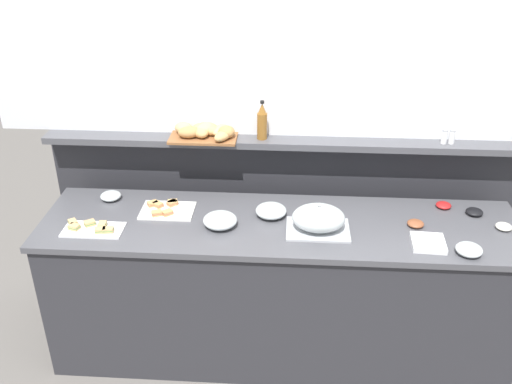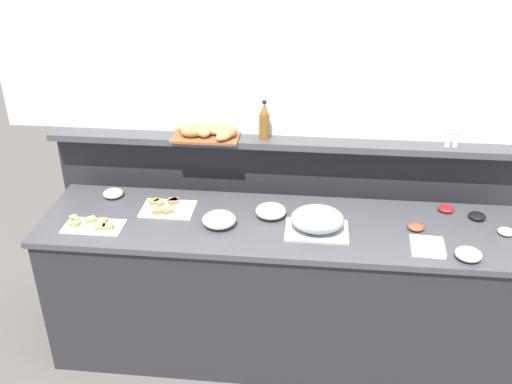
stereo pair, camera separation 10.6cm
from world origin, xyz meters
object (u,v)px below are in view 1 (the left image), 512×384
at_px(condiment_bowl_dark, 416,224).
at_px(napkin_stack, 428,243).
at_px(sandwich_platter_rear, 166,209).
at_px(glass_bowl_large, 111,196).
at_px(vinegar_bottle_amber, 262,122).
at_px(pepper_shaker, 452,137).
at_px(serving_cloche, 318,219).
at_px(salt_shaker, 444,137).
at_px(glass_bowl_medium, 271,211).
at_px(glass_bowl_small, 220,221).
at_px(bread_basket, 206,131).
at_px(glass_bowl_extra, 469,250).
at_px(sandwich_platter_side, 93,228).
at_px(condiment_bowl_cream, 444,205).
at_px(condiment_bowl_teal, 474,212).
at_px(condiment_bowl_red, 504,227).

distance_m(condiment_bowl_dark, napkin_stack, 0.19).
distance_m(sandwich_platter_rear, glass_bowl_large, 0.37).
height_order(napkin_stack, vinegar_bottle_amber, vinegar_bottle_amber).
height_order(napkin_stack, pepper_shaker, pepper_shaker).
relative_size(serving_cloche, salt_shaker, 3.91).
relative_size(glass_bowl_large, glass_bowl_medium, 0.70).
distance_m(sandwich_platter_rear, napkin_stack, 1.45).
distance_m(glass_bowl_small, bread_basket, 0.60).
height_order(serving_cloche, glass_bowl_small, serving_cloche).
xyz_separation_m(glass_bowl_extra, napkin_stack, (-0.19, 0.07, -0.01)).
relative_size(glass_bowl_small, napkin_stack, 1.10).
height_order(glass_bowl_medium, vinegar_bottle_amber, vinegar_bottle_amber).
relative_size(sandwich_platter_side, vinegar_bottle_amber, 1.38).
xyz_separation_m(glass_bowl_small, condiment_bowl_cream, (1.27, 0.29, -0.02)).
bearing_deg(glass_bowl_medium, condiment_bowl_dark, -4.05).
height_order(glass_bowl_small, condiment_bowl_teal, glass_bowl_small).
bearing_deg(glass_bowl_extra, condiment_bowl_cream, 92.31).
xyz_separation_m(glass_bowl_large, napkin_stack, (1.79, -0.38, -0.01)).
xyz_separation_m(glass_bowl_large, vinegar_bottle_amber, (0.89, 0.23, 0.40)).
bearing_deg(sandwich_platter_side, condiment_bowl_cream, 10.96).
height_order(napkin_stack, bread_basket, bread_basket).
bearing_deg(condiment_bowl_dark, glass_bowl_medium, 175.95).
bearing_deg(glass_bowl_extra, sandwich_platter_rear, 168.47).
distance_m(sandwich_platter_side, napkin_stack, 1.78).
bearing_deg(glass_bowl_small, salt_shaker, 21.17).
distance_m(glass_bowl_medium, vinegar_bottle_amber, 0.54).
height_order(condiment_bowl_red, vinegar_bottle_amber, vinegar_bottle_amber).
bearing_deg(glass_bowl_large, condiment_bowl_red, -4.82).
bearing_deg(bread_basket, glass_bowl_extra, -25.19).
relative_size(glass_bowl_large, glass_bowl_extra, 0.90).
bearing_deg(sandwich_platter_rear, glass_bowl_large, 162.26).
relative_size(condiment_bowl_red, napkin_stack, 0.52).
bearing_deg(glass_bowl_small, glass_bowl_extra, -8.20).
bearing_deg(condiment_bowl_dark, sandwich_platter_side, -174.82).
relative_size(glass_bowl_medium, glass_bowl_small, 0.94).
xyz_separation_m(vinegar_bottle_amber, bread_basket, (-0.34, -0.01, -0.07)).
relative_size(glass_bowl_small, condiment_bowl_red, 2.12).
relative_size(sandwich_platter_side, condiment_bowl_cream, 3.70).
xyz_separation_m(glass_bowl_extra, condiment_bowl_teal, (0.14, 0.41, -0.01)).
distance_m(condiment_bowl_teal, vinegar_bottle_amber, 1.32).
bearing_deg(glass_bowl_medium, bread_basket, 138.82).
distance_m(sandwich_platter_side, condiment_bowl_teal, 2.13).
distance_m(vinegar_bottle_amber, salt_shaker, 1.07).
distance_m(vinegar_bottle_amber, bread_basket, 0.34).
height_order(glass_bowl_medium, condiment_bowl_dark, glass_bowl_medium).
height_order(sandwich_platter_rear, napkin_stack, sandwich_platter_rear).
relative_size(condiment_bowl_cream, salt_shaker, 1.01).
bearing_deg(pepper_shaker, glass_bowl_medium, -160.67).
bearing_deg(bread_basket, condiment_bowl_cream, -7.88).
bearing_deg(condiment_bowl_red, serving_cloche, -175.36).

